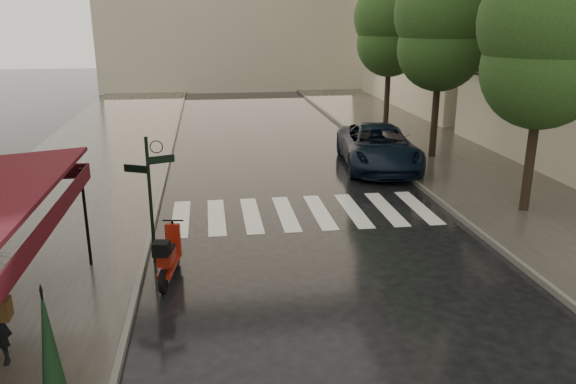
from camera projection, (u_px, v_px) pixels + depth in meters
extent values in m
plane|color=black|center=(205.00, 320.00, 11.04)|extent=(120.00, 120.00, 0.00)
cube|color=#38332D|center=(87.00, 169.00, 21.75)|extent=(6.00, 60.00, 0.12)
cube|color=#38332D|center=(448.00, 157.00, 23.75)|extent=(5.50, 60.00, 0.12)
cube|color=#595651|center=(167.00, 166.00, 22.16)|extent=(0.12, 60.00, 0.16)
cube|color=#595651|center=(385.00, 159.00, 23.36)|extent=(0.12, 60.00, 0.16)
cube|color=silver|center=(181.00, 218.00, 16.61)|extent=(0.50, 3.20, 0.01)
cube|color=silver|center=(216.00, 217.00, 16.75)|extent=(0.50, 3.20, 0.01)
cube|color=silver|center=(251.00, 215.00, 16.89)|extent=(0.50, 3.20, 0.01)
cube|color=silver|center=(286.00, 213.00, 17.04)|extent=(0.50, 3.20, 0.01)
cube|color=silver|center=(320.00, 212.00, 17.18)|extent=(0.50, 3.20, 0.01)
cube|color=silver|center=(353.00, 210.00, 17.32)|extent=(0.50, 3.20, 0.01)
cube|color=silver|center=(386.00, 209.00, 17.46)|extent=(0.50, 3.20, 0.01)
cube|color=silver|center=(418.00, 207.00, 17.61)|extent=(0.50, 3.20, 0.01)
cube|color=#3F0915|center=(49.00, 223.00, 9.52)|extent=(0.04, 7.00, 0.35)
cylinder|color=black|center=(86.00, 218.00, 12.89)|extent=(0.07, 0.07, 2.35)
cylinder|color=black|center=(151.00, 201.00, 13.25)|extent=(0.08, 0.08, 3.10)
cube|color=black|center=(161.00, 159.00, 12.99)|extent=(0.62, 0.26, 0.18)
cube|color=black|center=(136.00, 169.00, 12.97)|extent=(0.56, 0.29, 0.18)
cylinder|color=black|center=(532.00, 141.00, 16.39)|extent=(0.28, 0.28, 4.26)
sphere|color=#163914|center=(542.00, 69.00, 15.78)|extent=(3.40, 3.40, 3.40)
sphere|color=#163914|center=(548.00, 21.00, 15.40)|extent=(3.80, 3.80, 3.80)
cylinder|color=black|center=(436.00, 103.00, 22.96)|extent=(0.28, 0.28, 4.48)
sphere|color=#163914|center=(440.00, 48.00, 22.32)|extent=(3.40, 3.40, 3.40)
sphere|color=#163914|center=(443.00, 13.00, 21.92)|extent=(3.80, 3.80, 3.80)
cylinder|color=black|center=(388.00, 85.00, 29.62)|extent=(0.28, 0.28, 4.37)
sphere|color=#163914|center=(390.00, 44.00, 29.00)|extent=(3.40, 3.40, 3.40)
sphere|color=#163914|center=(391.00, 17.00, 28.60)|extent=(3.80, 3.80, 3.80)
cube|color=#442D12|center=(6.00, 309.00, 9.20)|extent=(0.14, 0.31, 0.35)
cylinder|color=black|center=(163.00, 281.00, 12.09)|extent=(0.18, 0.52, 0.51)
cylinder|color=black|center=(176.00, 256.00, 13.35)|extent=(0.18, 0.52, 0.51)
cube|color=maroon|center=(170.00, 264.00, 12.72)|extent=(0.51, 1.41, 0.11)
cube|color=maroon|center=(166.00, 256.00, 12.37)|extent=(0.40, 0.63, 0.30)
cube|color=maroon|center=(173.00, 240.00, 13.06)|extent=(0.35, 0.18, 0.79)
cylinder|color=black|center=(173.00, 220.00, 13.02)|extent=(0.49, 0.11, 0.04)
cube|color=black|center=(161.00, 249.00, 11.90)|extent=(0.38, 0.37, 0.30)
imported|color=black|center=(378.00, 147.00, 22.14)|extent=(3.38, 6.19, 1.64)
cylinder|color=black|center=(50.00, 353.00, 7.93)|extent=(0.03, 0.03, 1.96)
cone|color=black|center=(49.00, 347.00, 7.90)|extent=(0.38, 0.38, 1.86)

